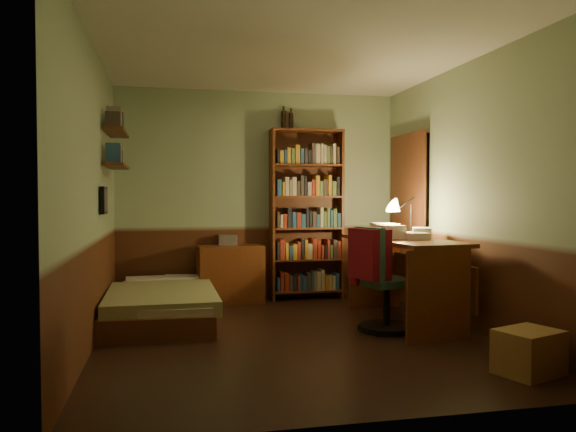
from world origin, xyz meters
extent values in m
cube|color=black|center=(0.00, 0.00, -0.01)|extent=(3.50, 4.00, 0.02)
cube|color=silver|center=(0.00, 0.00, 2.61)|extent=(3.50, 4.00, 0.02)
cube|color=#94A985|center=(0.00, 2.01, 1.30)|extent=(3.50, 0.02, 2.60)
cube|color=#94A985|center=(-1.76, 0.00, 1.30)|extent=(0.02, 4.00, 2.60)
cube|color=#94A985|center=(1.76, 0.00, 1.30)|extent=(0.02, 4.00, 2.60)
cube|color=#94A985|center=(0.00, -2.01, 1.30)|extent=(3.50, 0.02, 2.60)
cube|color=black|center=(1.72, 1.30, 1.00)|extent=(0.06, 0.90, 2.00)
cube|color=#4A2413|center=(1.69, 1.30, 1.00)|extent=(0.02, 0.98, 2.08)
cube|color=#818E53|center=(-1.19, 0.97, 0.28)|extent=(1.09, 1.95, 0.57)
cube|color=#562711|center=(-0.39, 1.76, 0.35)|extent=(0.81, 0.45, 0.69)
cube|color=#B2B2B7|center=(-0.41, 1.89, 0.75)|extent=(0.23, 0.19, 0.12)
cube|color=#562711|center=(0.58, 1.85, 1.06)|extent=(0.92, 0.31, 2.12)
cylinder|color=black|center=(0.31, 1.96, 2.24)|extent=(0.07, 0.07, 0.24)
cylinder|color=black|center=(0.40, 1.96, 2.23)|extent=(0.07, 0.07, 0.22)
cube|color=#562711|center=(1.21, 0.33, 0.43)|extent=(0.81, 1.66, 0.86)
cube|color=silver|center=(1.46, 0.41, 0.91)|extent=(0.28, 0.31, 0.10)
cone|color=black|center=(1.47, 0.71, 1.13)|extent=(0.19, 0.19, 0.53)
cube|color=#366048|center=(0.92, 0.03, 0.49)|extent=(0.59, 0.55, 0.99)
cube|color=maroon|center=(0.89, 0.22, 1.22)|extent=(0.33, 0.45, 0.47)
cube|color=#562711|center=(-1.64, 1.10, 1.60)|extent=(0.20, 0.90, 0.03)
cube|color=#562711|center=(-1.64, 1.10, 1.95)|extent=(0.20, 0.90, 0.03)
cube|color=black|center=(-1.72, 0.60, 1.25)|extent=(0.04, 0.32, 0.26)
cube|color=olive|center=(1.43, -1.42, 0.16)|extent=(0.52, 0.47, 0.32)
cube|color=olive|center=(1.54, -1.26, 0.11)|extent=(0.37, 0.34, 0.21)
camera|label=1|loc=(-1.12, -4.98, 1.29)|focal=35.00mm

